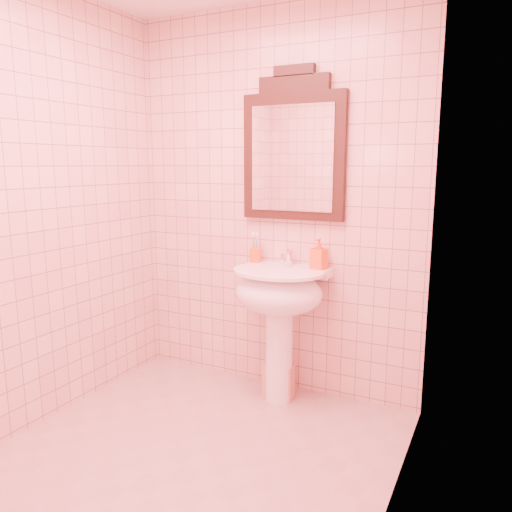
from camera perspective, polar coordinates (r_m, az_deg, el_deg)
The scene contains 8 objects.
floor at distance 2.77m, azimuth -8.43°, elevation -22.56°, with size 2.20×2.20×0.00m, color tan.
back_wall at distance 3.29m, azimuth 2.03°, elevation 6.01°, with size 2.00×0.02×2.50m, color beige.
pedestal_sink at distance 3.13m, azimuth 2.64°, elevation -5.18°, with size 0.58×0.58×0.86m.
faucet at distance 3.19m, azimuth 3.67°, elevation -0.12°, with size 0.04×0.16×0.11m.
mirror at distance 3.20m, azimuth 4.27°, elevation 11.99°, with size 0.68×0.06×0.94m.
toothbrush_cup at distance 3.31m, azimuth -0.06°, elevation 0.14°, with size 0.08×0.08×0.18m.
soap_dispenser at distance 3.11m, azimuth 7.21°, elevation 0.24°, with size 0.09×0.09×0.19m, color #F64A14.
towel at distance 3.35m, azimuth 2.61°, elevation -14.08°, with size 0.19×0.13×0.23m, color #E08B84.
Camera 1 is at (1.36, -1.89, 1.50)m, focal length 35.00 mm.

